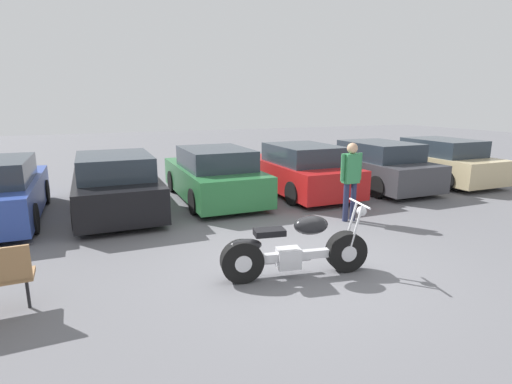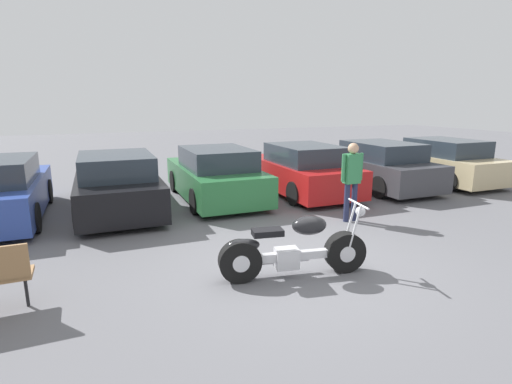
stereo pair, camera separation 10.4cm
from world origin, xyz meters
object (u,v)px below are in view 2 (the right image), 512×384
at_px(motorcycle, 292,250).
at_px(parked_car_dark_grey, 377,166).
at_px(parked_car_green, 215,175).
at_px(person_standing, 352,175).
at_px(parked_car_red, 301,170).
at_px(parked_car_black, 117,184).
at_px(parked_car_champagne, 440,162).

distance_m(motorcycle, parked_car_dark_grey, 7.07).
distance_m(motorcycle, parked_car_green, 5.08).
bearing_deg(person_standing, parked_car_red, 83.33).
bearing_deg(parked_car_red, parked_car_dark_grey, -4.35).
bearing_deg(motorcycle, person_standing, 40.02).
relative_size(parked_car_dark_grey, person_standing, 2.44).
bearing_deg(motorcycle, parked_car_black, 114.37).
bearing_deg(parked_car_green, parked_car_black, -173.59).
xyz_separation_m(motorcycle, parked_car_red, (2.78, 4.92, 0.23)).
relative_size(motorcycle, parked_car_dark_grey, 0.54).
bearing_deg(parked_car_black, parked_car_red, 1.51).
xyz_separation_m(motorcycle, parked_car_black, (-2.17, 4.79, 0.23)).
relative_size(parked_car_black, parked_car_red, 1.00).
bearing_deg(parked_car_dark_grey, parked_car_green, 176.12).
distance_m(motorcycle, person_standing, 3.24).
distance_m(parked_car_black, person_standing, 5.38).
relative_size(parked_car_green, parked_car_red, 1.00).
bearing_deg(parked_car_champagne, parked_car_dark_grey, 179.48).
bearing_deg(person_standing, parked_car_dark_grey, 43.66).
bearing_deg(parked_car_dark_grey, parked_car_champagne, -0.52).
height_order(parked_car_champagne, person_standing, person_standing).
height_order(parked_car_black, parked_car_champagne, same).
bearing_deg(parked_car_champagne, parked_car_red, 177.56).
distance_m(parked_car_dark_grey, parked_car_champagne, 2.47).
bearing_deg(parked_car_red, parked_car_black, -178.49).
xyz_separation_m(parked_car_green, parked_car_champagne, (7.42, -0.36, 0.00)).
relative_size(parked_car_red, person_standing, 2.44).
xyz_separation_m(motorcycle, person_standing, (2.44, 2.05, 0.60)).
relative_size(motorcycle, person_standing, 1.32).
height_order(motorcycle, parked_car_black, parked_car_black).
xyz_separation_m(motorcycle, parked_car_green, (0.30, 5.07, 0.23)).
xyz_separation_m(parked_car_red, person_standing, (-0.34, -2.87, 0.37)).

